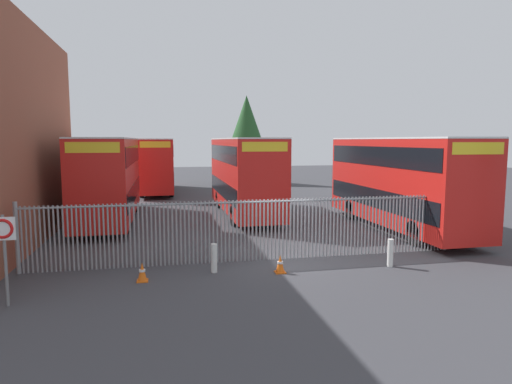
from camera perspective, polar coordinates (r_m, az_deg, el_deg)
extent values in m
plane|color=#3D3D42|center=(24.01, -1.97, -3.67)|extent=(100.00, 100.00, 0.00)
cylinder|color=gray|center=(16.26, -28.25, -5.47)|extent=(0.06, 0.06, 2.20)
cylinder|color=gray|center=(16.23, -27.78, -5.47)|extent=(0.06, 0.06, 2.20)
cylinder|color=gray|center=(16.19, -27.30, -5.47)|extent=(0.06, 0.06, 2.20)
cylinder|color=gray|center=(16.15, -26.82, -5.47)|extent=(0.06, 0.06, 2.20)
cylinder|color=gray|center=(16.11, -26.33, -5.47)|extent=(0.06, 0.06, 2.20)
cylinder|color=gray|center=(16.08, -25.85, -5.47)|extent=(0.06, 0.06, 2.20)
cylinder|color=gray|center=(16.05, -25.36, -5.47)|extent=(0.06, 0.06, 2.20)
cylinder|color=gray|center=(16.01, -24.87, -5.47)|extent=(0.06, 0.06, 2.20)
cylinder|color=gray|center=(15.98, -24.38, -5.47)|extent=(0.06, 0.06, 2.20)
cylinder|color=gray|center=(15.95, -23.89, -5.47)|extent=(0.06, 0.06, 2.20)
cylinder|color=gray|center=(15.92, -23.39, -5.46)|extent=(0.06, 0.06, 2.20)
cylinder|color=gray|center=(15.90, -22.89, -5.46)|extent=(0.06, 0.06, 2.20)
cylinder|color=gray|center=(15.87, -22.39, -5.46)|extent=(0.06, 0.06, 2.20)
cylinder|color=gray|center=(15.84, -21.89, -5.45)|extent=(0.06, 0.06, 2.20)
cylinder|color=gray|center=(15.82, -21.39, -5.45)|extent=(0.06, 0.06, 2.20)
cylinder|color=gray|center=(15.80, -20.89, -5.45)|extent=(0.06, 0.06, 2.20)
cylinder|color=gray|center=(15.78, -20.38, -5.44)|extent=(0.06, 0.06, 2.20)
cylinder|color=gray|center=(15.76, -19.88, -5.44)|extent=(0.06, 0.06, 2.20)
cylinder|color=gray|center=(15.74, -19.37, -5.43)|extent=(0.06, 0.06, 2.20)
cylinder|color=gray|center=(15.72, -18.86, -5.43)|extent=(0.06, 0.06, 2.20)
cylinder|color=gray|center=(15.70, -18.35, -5.42)|extent=(0.06, 0.06, 2.20)
cylinder|color=gray|center=(15.69, -17.84, -5.41)|extent=(0.06, 0.06, 2.20)
cylinder|color=gray|center=(15.67, -17.33, -5.40)|extent=(0.06, 0.06, 2.20)
cylinder|color=gray|center=(15.66, -16.82, -5.40)|extent=(0.06, 0.06, 2.20)
cylinder|color=gray|center=(15.65, -16.31, -5.39)|extent=(0.06, 0.06, 2.20)
cylinder|color=gray|center=(15.64, -15.79, -5.38)|extent=(0.06, 0.06, 2.20)
cylinder|color=gray|center=(15.63, -15.28, -5.37)|extent=(0.06, 0.06, 2.20)
cylinder|color=gray|center=(15.62, -14.76, -5.36)|extent=(0.06, 0.06, 2.20)
cylinder|color=gray|center=(15.61, -14.25, -5.35)|extent=(0.06, 0.06, 2.20)
cylinder|color=gray|center=(15.61, -13.73, -5.34)|extent=(0.06, 0.06, 2.20)
cylinder|color=gray|center=(15.60, -13.21, -5.33)|extent=(0.06, 0.06, 2.20)
cylinder|color=gray|center=(15.60, -12.70, -5.32)|extent=(0.06, 0.06, 2.20)
cylinder|color=gray|center=(15.60, -12.18, -5.31)|extent=(0.06, 0.06, 2.20)
cylinder|color=gray|center=(15.60, -11.66, -5.30)|extent=(0.06, 0.06, 2.20)
cylinder|color=gray|center=(15.60, -11.15, -5.28)|extent=(0.06, 0.06, 2.20)
cylinder|color=gray|center=(15.60, -10.63, -5.27)|extent=(0.06, 0.06, 2.20)
cylinder|color=gray|center=(15.60, -10.11, -5.26)|extent=(0.06, 0.06, 2.20)
cylinder|color=gray|center=(15.61, -9.60, -5.24)|extent=(0.06, 0.06, 2.20)
cylinder|color=gray|center=(15.61, -9.08, -5.23)|extent=(0.06, 0.06, 2.20)
cylinder|color=gray|center=(15.62, -8.57, -5.21)|extent=(0.06, 0.06, 2.20)
cylinder|color=gray|center=(15.63, -8.05, -5.20)|extent=(0.06, 0.06, 2.20)
cylinder|color=gray|center=(15.64, -7.54, -5.18)|extent=(0.06, 0.06, 2.20)
cylinder|color=gray|center=(15.65, -7.02, -5.17)|extent=(0.06, 0.06, 2.20)
cylinder|color=gray|center=(15.66, -6.51, -5.15)|extent=(0.06, 0.06, 2.20)
cylinder|color=gray|center=(15.67, -6.00, -5.14)|extent=(0.06, 0.06, 2.20)
cylinder|color=gray|center=(15.69, -5.49, -5.12)|extent=(0.06, 0.06, 2.20)
cylinder|color=gray|center=(15.70, -4.98, -5.10)|extent=(0.06, 0.06, 2.20)
cylinder|color=gray|center=(15.72, -4.47, -5.08)|extent=(0.06, 0.06, 2.20)
cylinder|color=gray|center=(15.74, -3.96, -5.07)|extent=(0.06, 0.06, 2.20)
cylinder|color=gray|center=(15.76, -3.46, -5.05)|extent=(0.06, 0.06, 2.20)
cylinder|color=gray|center=(15.78, -2.95, -5.03)|extent=(0.06, 0.06, 2.20)
cylinder|color=gray|center=(15.80, -2.45, -5.01)|extent=(0.06, 0.06, 2.20)
cylinder|color=gray|center=(15.82, -1.94, -4.99)|extent=(0.06, 0.06, 2.20)
cylinder|color=gray|center=(15.85, -1.44, -4.97)|extent=(0.06, 0.06, 2.20)
cylinder|color=gray|center=(15.87, -0.95, -4.95)|extent=(0.06, 0.06, 2.20)
cylinder|color=gray|center=(15.90, -0.45, -4.93)|extent=(0.06, 0.06, 2.20)
cylinder|color=gray|center=(15.93, 0.05, -4.91)|extent=(0.06, 0.06, 2.20)
cylinder|color=gray|center=(15.96, 0.54, -4.89)|extent=(0.06, 0.06, 2.20)
cylinder|color=gray|center=(15.99, 1.03, -4.87)|extent=(0.06, 0.06, 2.20)
cylinder|color=gray|center=(16.02, 1.52, -4.85)|extent=(0.06, 0.06, 2.20)
cylinder|color=gray|center=(16.05, 2.01, -4.82)|extent=(0.06, 0.06, 2.20)
cylinder|color=gray|center=(16.09, 2.50, -4.80)|extent=(0.06, 0.06, 2.20)
cylinder|color=gray|center=(16.12, 2.98, -4.78)|extent=(0.06, 0.06, 2.20)
cylinder|color=gray|center=(16.16, 3.46, -4.76)|extent=(0.06, 0.06, 2.20)
cylinder|color=gray|center=(16.19, 3.94, -4.73)|extent=(0.06, 0.06, 2.20)
cylinder|color=gray|center=(16.23, 4.42, -4.71)|extent=(0.06, 0.06, 2.20)
cylinder|color=gray|center=(16.27, 4.90, -4.69)|extent=(0.06, 0.06, 2.20)
cylinder|color=gray|center=(16.31, 5.37, -4.67)|extent=(0.06, 0.06, 2.20)
cylinder|color=gray|center=(16.35, 5.84, -4.64)|extent=(0.06, 0.06, 2.20)
cylinder|color=gray|center=(16.40, 6.31, -4.62)|extent=(0.06, 0.06, 2.20)
cylinder|color=gray|center=(16.44, 6.77, -4.59)|extent=(0.06, 0.06, 2.20)
cylinder|color=gray|center=(16.48, 7.24, -4.57)|extent=(0.06, 0.06, 2.20)
cylinder|color=gray|center=(16.53, 7.70, -4.55)|extent=(0.06, 0.06, 2.20)
cylinder|color=gray|center=(16.58, 8.15, -4.52)|extent=(0.06, 0.06, 2.20)
cylinder|color=gray|center=(16.63, 8.61, -4.50)|extent=(0.06, 0.06, 2.20)
cylinder|color=gray|center=(16.67, 9.06, -4.47)|extent=(0.06, 0.06, 2.20)
cylinder|color=gray|center=(16.72, 9.51, -4.45)|extent=(0.06, 0.06, 2.20)
cylinder|color=gray|center=(16.78, 9.96, -4.42)|extent=(0.06, 0.06, 2.20)
cylinder|color=gray|center=(16.83, 10.40, -4.40)|extent=(0.06, 0.06, 2.20)
cylinder|color=gray|center=(16.88, 10.84, -4.37)|extent=(0.06, 0.06, 2.20)
cylinder|color=gray|center=(16.93, 11.28, -4.35)|extent=(0.06, 0.06, 2.20)
cylinder|color=gray|center=(16.99, 11.72, -4.32)|extent=(0.06, 0.06, 2.20)
cylinder|color=gray|center=(17.05, 12.15, -4.30)|extent=(0.06, 0.06, 2.20)
cylinder|color=gray|center=(17.10, 12.58, -4.27)|extent=(0.06, 0.06, 2.20)
cylinder|color=gray|center=(17.16, 13.01, -4.24)|extent=(0.06, 0.06, 2.20)
cylinder|color=gray|center=(17.22, 13.43, -4.22)|extent=(0.06, 0.06, 2.20)
cylinder|color=gray|center=(17.28, 13.85, -4.19)|extent=(0.06, 0.06, 2.20)
cylinder|color=gray|center=(17.34, 14.27, -4.17)|extent=(0.06, 0.06, 2.20)
cylinder|color=gray|center=(17.40, 14.69, -4.14)|extent=(0.06, 0.06, 2.20)
cylinder|color=gray|center=(17.46, 15.10, -4.12)|extent=(0.06, 0.06, 2.20)
cylinder|color=gray|center=(17.53, 15.51, -4.09)|extent=(0.06, 0.06, 2.20)
cylinder|color=gray|center=(17.59, 15.91, -4.06)|extent=(0.06, 0.06, 2.20)
cylinder|color=gray|center=(17.66, 16.32, -4.04)|extent=(0.06, 0.06, 2.20)
cylinder|color=gray|center=(17.72, 16.72, -4.01)|extent=(0.06, 0.06, 2.20)
cylinder|color=gray|center=(17.79, 17.11, -3.99)|extent=(0.06, 0.06, 2.20)
cylinder|color=gray|center=(17.86, 17.51, -3.96)|extent=(0.06, 0.06, 2.20)
cylinder|color=gray|center=(17.93, 17.90, -3.94)|extent=(0.06, 0.06, 2.20)
cylinder|color=gray|center=(18.00, 18.29, -3.91)|extent=(0.06, 0.06, 2.20)
cylinder|color=gray|center=(18.07, 18.67, -3.88)|extent=(0.06, 0.06, 2.20)
cylinder|color=gray|center=(18.14, 19.06, -3.86)|extent=(0.06, 0.06, 2.20)
cylinder|color=gray|center=(18.21, 19.43, -3.83)|extent=(0.06, 0.06, 2.20)
cylinder|color=gray|center=(18.28, 19.81, -3.81)|extent=(0.06, 0.06, 2.20)
cylinder|color=gray|center=(18.36, 20.18, -3.78)|extent=(0.06, 0.06, 2.20)
cylinder|color=gray|center=(18.43, 20.55, -3.76)|extent=(0.06, 0.06, 2.20)
cylinder|color=gray|center=(18.51, 20.92, -3.73)|extent=(0.06, 0.06, 2.20)
cylinder|color=gray|center=(18.58, 21.28, -3.70)|extent=(0.06, 0.06, 2.20)
cylinder|color=gray|center=(18.66, 21.65, -3.68)|extent=(0.06, 0.06, 2.20)
cylinder|color=gray|center=(18.74, 22.00, -3.65)|extent=(0.06, 0.06, 2.20)
cylinder|color=gray|center=(18.81, 22.36, -3.63)|extent=(0.06, 0.06, 2.20)
cylinder|color=gray|center=(18.89, 22.71, -3.60)|extent=(0.06, 0.06, 2.20)
cylinder|color=gray|center=(18.97, 23.06, -3.58)|extent=(0.06, 0.06, 2.20)
cylinder|color=gray|center=(15.73, -0.45, -1.29)|extent=(15.41, 0.07, 0.07)
cylinder|color=gray|center=(16.25, -28.27, -5.21)|extent=(0.14, 0.14, 2.35)
cylinder|color=gray|center=(18.96, 23.07, -3.35)|extent=(0.14, 0.14, 2.35)
cube|color=red|center=(22.53, 17.81, 1.37)|extent=(2.50, 10.80, 4.00)
cube|color=black|center=(22.61, 17.74, -0.65)|extent=(2.54, 10.37, 0.90)
cube|color=black|center=(22.46, 17.92, 4.42)|extent=(2.54, 10.37, 0.90)
cube|color=yellow|center=(18.00, 26.47, 5.03)|extent=(2.12, 0.12, 0.44)
cube|color=silver|center=(22.44, 17.99, 6.54)|extent=(2.50, 10.80, 0.08)
cylinder|color=black|center=(19.37, 19.69, -4.98)|extent=(0.30, 1.04, 1.04)
cylinder|color=black|center=(20.60, 24.93, -4.54)|extent=(0.30, 1.04, 1.04)
cylinder|color=black|center=(24.88, 12.07, -2.24)|extent=(0.30, 1.04, 1.04)
cylinder|color=black|center=(25.85, 16.53, -2.04)|extent=(0.30, 1.04, 1.04)
cube|color=red|center=(24.77, -18.26, 1.80)|extent=(2.50, 10.80, 4.00)
cube|color=black|center=(24.85, -18.19, -0.04)|extent=(2.54, 10.37, 0.90)
cube|color=black|center=(24.71, -18.36, 4.57)|extent=(2.54, 10.37, 0.90)
cube|color=yellow|center=(19.39, -20.16, 5.38)|extent=(2.12, 0.12, 0.44)
cube|color=silver|center=(24.70, -18.43, 6.50)|extent=(2.50, 10.80, 0.08)
cylinder|color=black|center=(21.87, -21.91, -3.78)|extent=(0.30, 1.04, 1.04)
cylinder|color=black|center=(21.59, -16.14, -3.69)|extent=(0.30, 1.04, 1.04)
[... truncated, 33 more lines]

